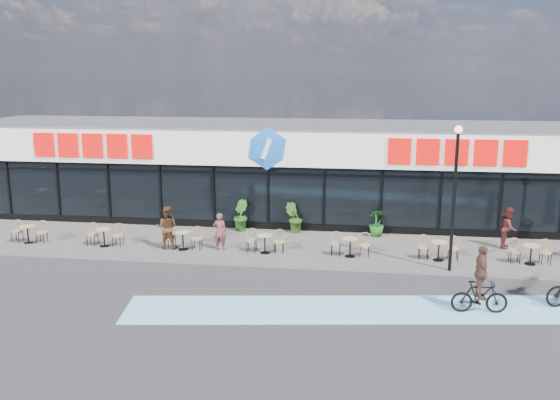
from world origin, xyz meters
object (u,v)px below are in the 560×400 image
Objects in this scene: potted_plant_left at (240,215)px; cyclist_a at (480,286)px; patron_left at (220,231)px; pedestrian_b at (508,228)px; potted_plant_mid at (294,218)px; potted_plant_right at (377,223)px; patron_right at (167,227)px; lamp_post at (455,186)px.

potted_plant_left is 0.65× the size of cyclist_a.
pedestrian_b reaches higher than patron_left.
patron_left is 11.62m from pedestrian_b.
cyclist_a reaches higher than potted_plant_mid.
potted_plant_mid is 3.61m from potted_plant_right.
patron_left reaches higher than potted_plant_left.
patron_right is (-2.14, -0.13, 0.12)m from patron_left.
pedestrian_b is at bearing -170.29° from patron_left.
pedestrian_b reaches higher than potted_plant_mid.
patron_left is 0.86× the size of patron_right.
patron_left is at bearing 178.63° from patron_right.
pedestrian_b is at bearing -10.78° from potted_plant_right.
patron_left is at bearing 171.48° from lamp_post.
lamp_post is 4.75m from pedestrian_b.
potted_plant_mid is at bearing 101.71° from pedestrian_b.
lamp_post is at bearing 96.05° from cyclist_a.
patron_right is at bearing 157.31° from cyclist_a.
potted_plant_left is 0.82× the size of pedestrian_b.
lamp_post is 3.43× the size of patron_left.
potted_plant_right is at bearing 97.77° from pedestrian_b.
potted_plant_left is 6.04m from potted_plant_right.
potted_plant_right is (-2.52, 4.19, -2.51)m from lamp_post.
pedestrian_b is (2.70, 3.20, -2.25)m from lamp_post.
potted_plant_left is at bearing -131.85° from patron_right.
pedestrian_b is at bearing -6.85° from potted_plant_mid.
patron_left is 0.72× the size of cyclist_a.
patron_right is 1.05× the size of pedestrian_b.
pedestrian_b reaches higher than potted_plant_right.
lamp_post is at bearing -34.81° from potted_plant_mid.
potted_plant_right is at bearing 110.52° from cyclist_a.
potted_plant_left is 1.02× the size of potted_plant_mid.
patron_right reaches higher than pedestrian_b.
potted_plant_mid is at bearing -1.21° from potted_plant_left.
patron_left is 10.35m from cyclist_a.
pedestrian_b is (11.47, 1.89, 0.08)m from patron_left.
patron_right reaches higher than patron_left.
potted_plant_mid is 3.96m from patron_left.
patron_left is at bearing -155.23° from potted_plant_right.
patron_left reaches higher than potted_plant_mid.
potted_plant_mid is 10.16m from cyclist_a.
cyclist_a is at bearing -50.19° from potted_plant_mid.
potted_plant_left is at bearing -93.60° from patron_left.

